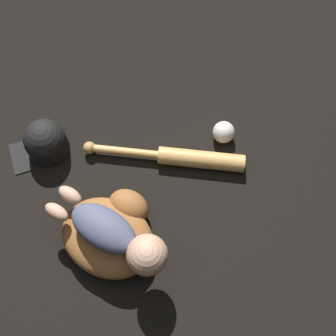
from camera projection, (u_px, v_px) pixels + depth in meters
The scene contains 6 objects.
ground_plane at pixel (103, 229), 1.42m from camera, with size 6.00×6.00×0.00m, color black.
baseball_glove at pixel (111, 232), 1.36m from camera, with size 0.29×0.28×0.11m.
baby_figure at pixel (118, 237), 1.25m from camera, with size 0.38×0.13×0.11m.
baseball_bat at pixel (184, 158), 1.49m from camera, with size 0.49×0.24×0.06m.
baseball at pixel (224, 132), 1.52m from camera, with size 0.07×0.07×0.07m.
baseball_cap at pixel (45, 142), 1.48m from camera, with size 0.19×0.20×0.13m.
Camera 1 is at (0.37, -0.25, 1.37)m, focal length 50.00 mm.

